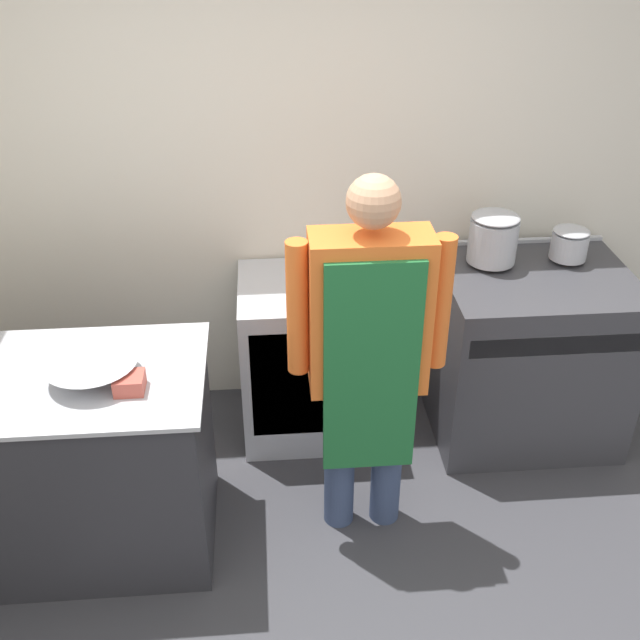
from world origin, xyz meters
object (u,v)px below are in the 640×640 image
(stove, at_px, (526,353))
(plastic_tub, at_px, (129,383))
(person_cook, at_px, (368,346))
(mixing_bowl, at_px, (92,370))
(stock_pot, at_px, (493,237))
(fridge_unit, at_px, (303,357))
(sauce_pot, at_px, (570,243))

(stove, xyz_separation_m, plastic_tub, (-1.91, -0.78, 0.48))
(person_cook, bearing_deg, plastic_tub, -172.08)
(mixing_bowl, xyz_separation_m, stock_pot, (1.86, 0.82, 0.13))
(fridge_unit, height_order, stock_pot, stock_pot)
(stove, relative_size, sauce_pot, 5.14)
(person_cook, relative_size, plastic_tub, 14.90)
(stove, distance_m, mixing_bowl, 2.24)
(stove, height_order, sauce_pot, sauce_pot)
(sauce_pot, bearing_deg, stove, -143.96)
(fridge_unit, height_order, plastic_tub, plastic_tub)
(plastic_tub, xyz_separation_m, sauce_pot, (2.10, 0.92, 0.09))
(person_cook, xyz_separation_m, sauce_pot, (1.14, 0.78, 0.05))
(mixing_bowl, distance_m, sauce_pot, 2.41)
(fridge_unit, distance_m, stock_pot, 1.17)
(stove, bearing_deg, plastic_tub, -157.86)
(stove, relative_size, fridge_unit, 1.10)
(plastic_tub, bearing_deg, stove, 22.14)
(plastic_tub, relative_size, stock_pot, 0.44)
(stock_pot, bearing_deg, person_cook, -133.33)
(plastic_tub, height_order, stock_pot, stock_pot)
(stock_pot, bearing_deg, plastic_tub, -151.66)
(mixing_bowl, bearing_deg, stove, 18.28)
(fridge_unit, relative_size, plastic_tub, 7.55)
(stove, xyz_separation_m, stock_pot, (-0.21, 0.14, 0.62))
(mixing_bowl, relative_size, sauce_pot, 2.03)
(fridge_unit, bearing_deg, stock_pot, 2.08)
(fridge_unit, height_order, person_cook, person_cook)
(mixing_bowl, xyz_separation_m, plastic_tub, (0.16, -0.09, -0.01))
(fridge_unit, bearing_deg, stove, -4.99)
(stock_pot, bearing_deg, fridge_unit, -177.92)
(stove, height_order, person_cook, person_cook)
(stove, distance_m, stock_pot, 0.67)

